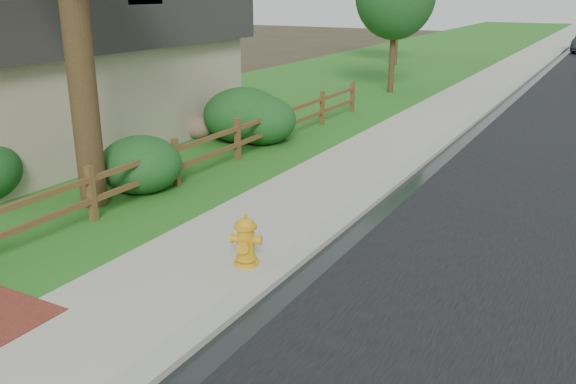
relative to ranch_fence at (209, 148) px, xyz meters
The scene contains 13 objects.
ground 7.37m from the ranch_fence, 60.64° to the right, with size 120.00×120.00×0.00m, color #362F1D.
curb 28.88m from the ranch_fence, 82.04° to the left, with size 0.40×90.00×0.12m, color gray.
wet_gutter 28.94m from the ranch_fence, 81.35° to the left, with size 0.50×90.00×0.00m, color black.
sidewalk 28.73m from the ranch_fence, 84.61° to the left, with size 2.20×90.00×0.10m, color #AEA898.
grass_strip 28.62m from the ranch_fence, 88.40° to the left, with size 1.60×90.00×0.06m, color #25601B.
lawn_near 28.94m from the ranch_fence, 98.75° to the left, with size 9.00×90.00×0.04m, color #25601B.
ranch_fence is the anchor object (origin of this frame).
house 7.57m from the ranch_fence, behind, with size 10.60×9.60×4.05m.
fire_hydrant 5.25m from the ranch_fence, 48.13° to the right, with size 0.54×0.44×0.82m.
boulder 3.63m from the ranch_fence, 131.55° to the left, with size 1.03×0.77×0.69m, color brown.
shrub_b 1.82m from the ranch_fence, 105.37° to the right, with size 1.72×1.72×1.20m, color #164017.
shrub_c 3.10m from the ranch_fence, 97.73° to the left, with size 1.87×1.87×1.35m, color #164017.
shrub_d 3.24m from the ranch_fence, 108.57° to the left, with size 2.23×2.23×1.52m, color #164017.
Camera 1 is at (4.54, -4.63, 4.09)m, focal length 38.00 mm.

